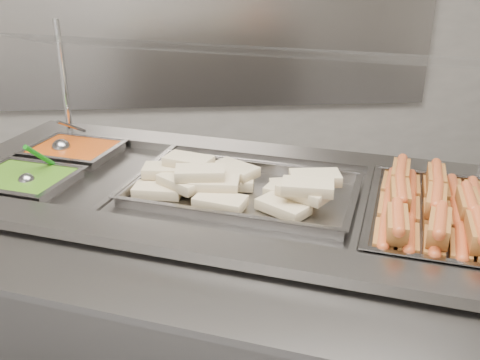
{
  "coord_description": "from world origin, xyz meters",
  "views": [
    {
      "loc": [
        -0.06,
        -1.14,
        1.6
      ],
      "look_at": [
        0.05,
        0.4,
        0.93
      ],
      "focal_mm": 40.0,
      "sensor_mm": 36.0,
      "label": 1
    }
  ],
  "objects": [
    {
      "name": "tray_rail",
      "position": [
        -0.18,
        -0.06,
        0.86
      ],
      "size": [
        1.78,
        1.0,
        0.05
      ],
      "color": "gray",
      "rests_on": "steam_counter"
    },
    {
      "name": "pan_beans",
      "position": [
        -0.54,
        0.8,
        0.87
      ],
      "size": [
        0.37,
        0.34,
        0.1
      ],
      "color": "gray",
      "rests_on": "steam_counter"
    },
    {
      "name": "steam_counter",
      "position": [
        0.01,
        0.42,
        0.45
      ],
      "size": [
        2.08,
        1.49,
        0.91
      ],
      "color": "gray",
      "rests_on": "ground"
    },
    {
      "name": "ladle",
      "position": [
        -0.59,
        0.8,
        0.92
      ],
      "size": [
        0.1,
        0.19,
        0.14
      ],
      "color": "#A4A4A9",
      "rests_on": "pan_beans"
    },
    {
      "name": "back_panel",
      "position": [
        0.0,
        2.45,
        1.2
      ],
      "size": [
        3.0,
        0.04,
        1.2
      ],
      "primitive_type": "cube",
      "color": "#9C9691",
      "rests_on": "ground"
    },
    {
      "name": "pan_peas",
      "position": [
        -0.65,
        0.52,
        0.87
      ],
      "size": [
        0.37,
        0.34,
        0.1
      ],
      "color": "gray",
      "rests_on": "steam_counter"
    },
    {
      "name": "serving_spoon",
      "position": [
        -0.63,
        0.51,
        0.92
      ],
      "size": [
        0.09,
        0.17,
        0.15
      ],
      "color": "#A4A4A9",
      "rests_on": "pan_peas"
    },
    {
      "name": "hotdogs_in_buns",
      "position": [
        0.59,
        0.18,
        0.91
      ],
      "size": [
        0.47,
        0.59,
        0.12
      ],
      "color": "brown",
      "rests_on": "pan_hotdogs"
    },
    {
      "name": "sneeze_guard",
      "position": [
        0.09,
        0.62,
        1.28
      ],
      "size": [
        1.66,
        0.89,
        0.45
      ],
      "color": "silver",
      "rests_on": "steam_counter"
    },
    {
      "name": "pan_hotdogs",
      "position": [
        0.59,
        0.18,
        0.87
      ],
      "size": [
        0.53,
        0.64,
        0.1
      ],
      "color": "gray",
      "rests_on": "steam_counter"
    },
    {
      "name": "pan_wraps",
      "position": [
        0.06,
        0.4,
        0.88
      ],
      "size": [
        0.79,
        0.63,
        0.07
      ],
      "color": "gray",
      "rests_on": "steam_counter"
    },
    {
      "name": "tortilla_wraps",
      "position": [
        0.03,
        0.39,
        0.92
      ],
      "size": [
        0.65,
        0.39,
        0.1
      ],
      "color": "#C8B186",
      "rests_on": "pan_wraps"
    }
  ]
}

